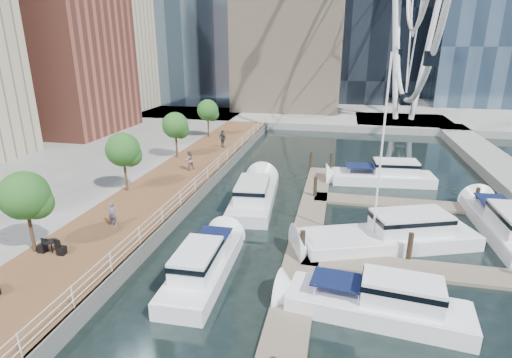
% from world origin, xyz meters
% --- Properties ---
extents(ground, '(520.00, 520.00, 0.00)m').
position_xyz_m(ground, '(0.00, 0.00, 0.00)').
color(ground, black).
rests_on(ground, ground).
extents(boardwalk, '(6.00, 60.00, 1.00)m').
position_xyz_m(boardwalk, '(-9.00, 15.00, 0.50)').
color(boardwalk, brown).
rests_on(boardwalk, ground).
extents(seawall, '(0.25, 60.00, 1.00)m').
position_xyz_m(seawall, '(-6.00, 15.00, 0.50)').
color(seawall, '#595954').
rests_on(seawall, ground).
extents(land_far, '(200.00, 114.00, 1.00)m').
position_xyz_m(land_far, '(0.00, 102.00, 0.50)').
color(land_far, gray).
rests_on(land_far, ground).
extents(pier, '(14.00, 12.00, 1.00)m').
position_xyz_m(pier, '(14.00, 52.00, 0.50)').
color(pier, gray).
rests_on(pier, ground).
extents(railing, '(0.10, 60.00, 1.05)m').
position_xyz_m(railing, '(-6.10, 15.00, 1.52)').
color(railing, white).
rests_on(railing, boardwalk).
extents(floating_docks, '(16.00, 34.00, 2.60)m').
position_xyz_m(floating_docks, '(7.97, 9.98, 0.49)').
color(floating_docks, '#6D6051').
rests_on(floating_docks, ground).
extents(street_trees, '(2.60, 42.60, 4.60)m').
position_xyz_m(street_trees, '(-11.40, 14.00, 4.29)').
color(street_trees, '#3F2B1C').
rests_on(street_trees, ground).
extents(yacht_foreground, '(9.14, 3.38, 2.15)m').
position_xyz_m(yacht_foreground, '(6.85, 3.52, 0.00)').
color(yacht_foreground, white).
rests_on(yacht_foreground, ground).
extents(pedestrian_near, '(0.60, 0.43, 1.56)m').
position_xyz_m(pedestrian_near, '(-8.93, 7.94, 1.78)').
color(pedestrian_near, '#4E4F68').
rests_on(pedestrian_near, boardwalk).
extents(pedestrian_mid, '(1.16, 1.18, 1.92)m').
position_xyz_m(pedestrian_mid, '(-8.58, 20.11, 1.96)').
color(pedestrian_mid, '#86665C').
rests_on(pedestrian_mid, boardwalk).
extents(pedestrian_far, '(1.24, 1.02, 1.97)m').
position_xyz_m(pedestrian_far, '(-8.01, 28.92, 1.99)').
color(pedestrian_far, '#2E303A').
rests_on(pedestrian_far, boardwalk).
extents(moored_yachts, '(20.71, 32.54, 11.50)m').
position_xyz_m(moored_yachts, '(7.35, 11.12, 0.00)').
color(moored_yachts, white).
rests_on(moored_yachts, ground).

